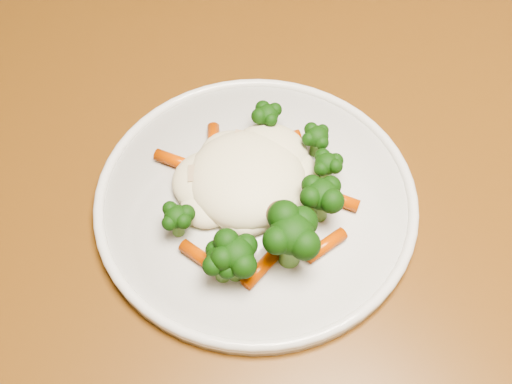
% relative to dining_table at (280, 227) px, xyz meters
% --- Properties ---
extents(dining_table, '(1.34, 0.92, 0.75)m').
position_rel_dining_table_xyz_m(dining_table, '(0.00, 0.00, 0.00)').
color(dining_table, brown).
rests_on(dining_table, ground).
extents(plate, '(0.30, 0.30, 0.01)m').
position_rel_dining_table_xyz_m(plate, '(-0.04, -0.01, 0.09)').
color(plate, silver).
rests_on(plate, dining_table).
extents(meal, '(0.19, 0.20, 0.05)m').
position_rel_dining_table_xyz_m(meal, '(-0.04, -0.02, 0.12)').
color(meal, '#F4EBC3').
rests_on(meal, plate).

